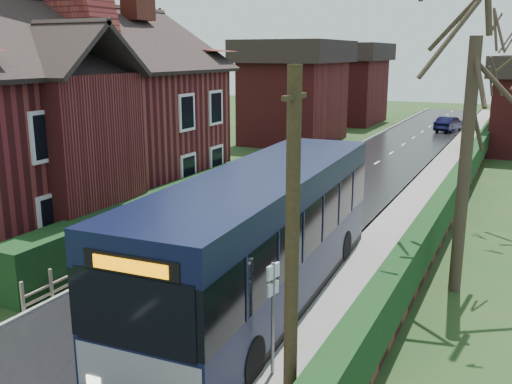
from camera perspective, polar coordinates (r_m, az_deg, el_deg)
The scene contains 17 objects.
ground at distance 16.66m, azimuth -6.88°, elevation -9.99°, with size 140.00×140.00×0.00m, color #30421C.
road at distance 25.17m, azimuth 5.39°, elevation -1.69°, with size 6.00×100.00×0.02m, color black.
pavement at distance 24.08m, azimuth 14.92°, elevation -2.66°, with size 2.50×100.00×0.14m, color slate.
kerb_right at distance 24.31m, azimuth 12.15°, elevation -2.35°, with size 0.12×100.00×0.14m, color gray.
kerb_left at distance 26.32m, azimuth -0.84°, elevation -0.85°, with size 0.12×100.00×0.10m, color gray.
front_hedge at distance 22.37m, azimuth -8.53°, elevation -1.65°, with size 1.20×16.00×1.60m, color black.
picket_fence at distance 22.07m, azimuth -6.88°, elevation -2.75°, with size 0.10×16.00×0.90m, color #9E866B, non-canonical shape.
right_wall_hedge at distance 23.62m, azimuth 18.75°, elevation -0.86°, with size 0.60×50.00×1.80m.
brick_house at distance 24.60m, azimuth -18.59°, elevation 7.66°, with size 9.30×14.60×10.30m.
bus at distance 15.35m, azimuth 0.75°, elevation -4.70°, with size 3.35×12.20×3.67m.
car_silver at distance 20.72m, azimuth -3.87°, elevation -3.06°, with size 1.66×4.12×1.40m, color silver.
car_green at distance 20.43m, azimuth -4.72°, elevation -3.55°, with size 1.74×4.28×1.24m, color black.
car_distant at distance 52.97m, azimuth 18.74°, elevation 6.47°, with size 1.37×3.93×1.30m, color black.
bus_stop_sign at distance 11.80m, azimuth 1.70°, elevation -11.12°, with size 0.13×0.39×2.60m.
telegraph_pole at distance 9.05m, azimuth 3.58°, elevation -8.18°, with size 0.22×0.84×6.52m.
tree_right_near at distance 16.44m, azimuth 21.34°, elevation 16.05°, with size 4.71×4.71×10.16m.
tree_house_side at distance 33.57m, azimuth -9.45°, elevation 14.40°, with size 4.22×4.22×9.60m.
Camera 1 is at (8.32, -12.80, 6.67)m, focal length 40.00 mm.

